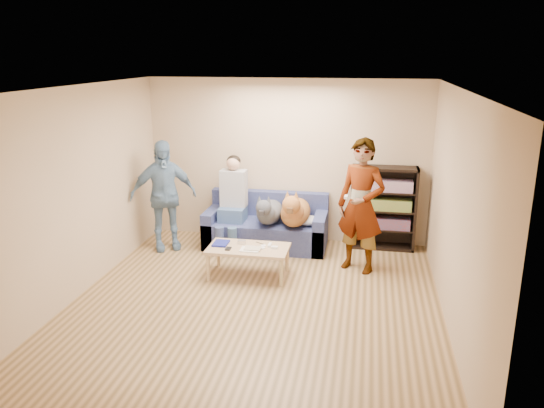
% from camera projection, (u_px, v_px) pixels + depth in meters
% --- Properties ---
extents(ground, '(5.00, 5.00, 0.00)m').
position_uv_depth(ground, '(254.00, 305.00, 6.48)').
color(ground, brown).
rests_on(ground, ground).
extents(ceiling, '(5.00, 5.00, 0.00)m').
position_uv_depth(ceiling, '(252.00, 88.00, 5.76)').
color(ceiling, white).
rests_on(ceiling, ground).
extents(wall_back, '(4.50, 0.00, 4.50)m').
position_uv_depth(wall_back, '(287.00, 161.00, 8.48)').
color(wall_back, tan).
rests_on(wall_back, ground).
extents(wall_front, '(4.50, 0.00, 4.50)m').
position_uv_depth(wall_front, '(178.00, 298.00, 3.76)').
color(wall_front, tan).
rests_on(wall_front, ground).
extents(wall_left, '(0.00, 5.00, 5.00)m').
position_uv_depth(wall_left, '(75.00, 194.00, 6.51)').
color(wall_left, tan).
rests_on(wall_left, ground).
extents(wall_right, '(0.00, 5.00, 5.00)m').
position_uv_depth(wall_right, '(456.00, 213.00, 5.73)').
color(wall_right, tan).
rests_on(wall_right, ground).
extents(blanket, '(0.39, 0.33, 0.14)m').
position_uv_depth(blanket, '(308.00, 220.00, 8.13)').
color(blanket, '#BBBBC0').
rests_on(blanket, sofa).
extents(person_standing_right, '(0.81, 0.69, 1.88)m').
position_uv_depth(person_standing_right, '(361.00, 206.00, 7.30)').
color(person_standing_right, gray).
rests_on(person_standing_right, ground).
extents(person_standing_left, '(1.08, 0.87, 1.72)m').
position_uv_depth(person_standing_left, '(163.00, 195.00, 8.14)').
color(person_standing_left, '#7AA0C4').
rests_on(person_standing_left, ground).
extents(held_controller, '(0.05, 0.13, 0.03)m').
position_uv_depth(held_controller, '(346.00, 197.00, 7.09)').
color(held_controller, white).
rests_on(held_controller, person_standing_right).
extents(notebook_blue, '(0.20, 0.26, 0.03)m').
position_uv_depth(notebook_blue, '(221.00, 243.00, 7.33)').
color(notebook_blue, navy).
rests_on(notebook_blue, coffee_table).
extents(papers, '(0.26, 0.20, 0.02)m').
position_uv_depth(papers, '(250.00, 250.00, 7.11)').
color(papers, white).
rests_on(papers, coffee_table).
extents(magazine, '(0.22, 0.17, 0.01)m').
position_uv_depth(magazine, '(253.00, 248.00, 7.12)').
color(magazine, '#C0B39A').
rests_on(magazine, coffee_table).
extents(camera_silver, '(0.11, 0.06, 0.05)m').
position_uv_depth(camera_silver, '(242.00, 242.00, 7.35)').
color(camera_silver, silver).
rests_on(camera_silver, coffee_table).
extents(controller_a, '(0.04, 0.13, 0.03)m').
position_uv_depth(controller_a, '(270.00, 245.00, 7.26)').
color(controller_a, white).
rests_on(controller_a, coffee_table).
extents(controller_b, '(0.09, 0.06, 0.03)m').
position_uv_depth(controller_b, '(274.00, 247.00, 7.17)').
color(controller_b, white).
rests_on(controller_b, coffee_table).
extents(headphone_cup_a, '(0.07, 0.07, 0.02)m').
position_uv_depth(headphone_cup_a, '(262.00, 248.00, 7.16)').
color(headphone_cup_a, white).
rests_on(headphone_cup_a, coffee_table).
extents(headphone_cup_b, '(0.07, 0.07, 0.02)m').
position_uv_depth(headphone_cup_b, '(264.00, 246.00, 7.24)').
color(headphone_cup_b, white).
rests_on(headphone_cup_b, coffee_table).
extents(pen_orange, '(0.13, 0.06, 0.01)m').
position_uv_depth(pen_orange, '(244.00, 251.00, 7.07)').
color(pen_orange, '#C8711C').
rests_on(pen_orange, coffee_table).
extents(pen_black, '(0.13, 0.08, 0.01)m').
position_uv_depth(pen_black, '(260.00, 243.00, 7.37)').
color(pen_black, black).
rests_on(pen_black, coffee_table).
extents(wallet, '(0.07, 0.12, 0.02)m').
position_uv_depth(wallet, '(228.00, 249.00, 7.15)').
color(wallet, black).
rests_on(wallet, coffee_table).
extents(sofa, '(1.90, 0.85, 0.82)m').
position_uv_depth(sofa, '(267.00, 228.00, 8.43)').
color(sofa, '#515B93').
rests_on(sofa, ground).
extents(person_seated, '(0.40, 0.73, 1.47)m').
position_uv_depth(person_seated, '(232.00, 199.00, 8.26)').
color(person_seated, '#415F91').
rests_on(person_seated, sofa).
extents(dog_gray, '(0.38, 1.24, 0.56)m').
position_uv_depth(dog_gray, '(269.00, 212.00, 8.13)').
color(dog_gray, '#50545A').
rests_on(dog_gray, sofa).
extents(dog_tan, '(0.44, 1.18, 0.64)m').
position_uv_depth(dog_tan, '(295.00, 211.00, 8.04)').
color(dog_tan, '#A57732').
rests_on(dog_tan, sofa).
extents(coffee_table, '(1.10, 0.60, 0.42)m').
position_uv_depth(coffee_table, '(248.00, 250.00, 7.23)').
color(coffee_table, tan).
rests_on(coffee_table, ground).
extents(bookshelf, '(1.00, 0.34, 1.30)m').
position_uv_depth(bookshelf, '(383.00, 206.00, 8.23)').
color(bookshelf, black).
rests_on(bookshelf, ground).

